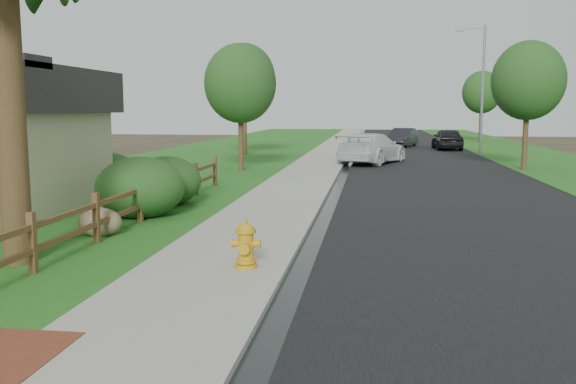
# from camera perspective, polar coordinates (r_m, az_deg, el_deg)

# --- Properties ---
(ground) EXTENTS (120.00, 120.00, 0.00)m
(ground) POSITION_cam_1_polar(r_m,az_deg,el_deg) (7.35, -8.91, -14.72)
(ground) COLOR #312A1A
(road) EXTENTS (8.00, 90.00, 0.02)m
(road) POSITION_cam_1_polar(r_m,az_deg,el_deg) (41.67, 11.45, 3.74)
(road) COLOR black
(road) RESTS_ON ground
(curb) EXTENTS (0.40, 90.00, 0.12)m
(curb) POSITION_cam_1_polar(r_m,az_deg,el_deg) (41.61, 5.66, 3.92)
(curb) COLOR gray
(curb) RESTS_ON ground
(wet_gutter) EXTENTS (0.50, 90.00, 0.00)m
(wet_gutter) POSITION_cam_1_polar(r_m,az_deg,el_deg) (41.60, 6.15, 3.86)
(wet_gutter) COLOR black
(wet_gutter) RESTS_ON road
(sidewalk) EXTENTS (2.20, 90.00, 0.10)m
(sidewalk) POSITION_cam_1_polar(r_m,az_deg,el_deg) (41.68, 3.87, 3.93)
(sidewalk) COLOR gray
(sidewalk) RESTS_ON ground
(grass_strip) EXTENTS (1.60, 90.00, 0.06)m
(grass_strip) POSITION_cam_1_polar(r_m,az_deg,el_deg) (41.86, 1.27, 3.94)
(grass_strip) COLOR #225317
(grass_strip) RESTS_ON ground
(lawn_near) EXTENTS (9.00, 90.00, 0.04)m
(lawn_near) POSITION_cam_1_polar(r_m,az_deg,el_deg) (42.77, -5.68, 3.97)
(lawn_near) COLOR #225317
(lawn_near) RESTS_ON ground
(verge_far) EXTENTS (6.00, 90.00, 0.04)m
(verge_far) POSITION_cam_1_polar(r_m,az_deg,el_deg) (42.65, 20.76, 3.50)
(verge_far) COLOR #225317
(verge_far) RESTS_ON ground
(ranch_fence) EXTENTS (0.12, 16.92, 1.10)m
(ranch_fence) POSITION_cam_1_polar(r_m,az_deg,el_deg) (14.23, -15.45, -1.35)
(ranch_fence) COLOR #53361B
(ranch_fence) RESTS_ON ground
(fire_hydrant) EXTENTS (0.55, 0.44, 0.84)m
(fire_hydrant) POSITION_cam_1_polar(r_m,az_deg,el_deg) (10.47, -3.96, -5.02)
(fire_hydrant) COLOR gold
(fire_hydrant) RESTS_ON sidewalk
(white_suv) EXTENTS (3.99, 5.83, 1.57)m
(white_suv) POSITION_cam_1_polar(r_m,az_deg,el_deg) (31.93, 7.87, 4.08)
(white_suv) COLOR silver
(white_suv) RESTS_ON road
(dark_car_mid) EXTENTS (1.89, 4.46, 1.50)m
(dark_car_mid) POSITION_cam_1_polar(r_m,az_deg,el_deg) (44.07, 14.69, 4.84)
(dark_car_mid) COLOR black
(dark_car_mid) RESTS_ON road
(dark_car_far) EXTENTS (2.63, 4.46, 1.39)m
(dark_car_far) POSITION_cam_1_polar(r_m,az_deg,el_deg) (46.75, 10.68, 5.04)
(dark_car_far) COLOR black
(dark_car_far) RESTS_ON road
(streetlight) EXTENTS (1.82, 0.52, 7.92)m
(streetlight) POSITION_cam_1_polar(r_m,az_deg,el_deg) (39.99, 17.56, 9.80)
(streetlight) COLOR gray
(streetlight) RESTS_ON ground
(boulder) EXTENTS (1.13, 0.95, 0.66)m
(boulder) POSITION_cam_1_polar(r_m,az_deg,el_deg) (14.03, -17.19, -2.74)
(boulder) COLOR brown
(boulder) RESTS_ON ground
(shrub_b) EXTENTS (2.98, 2.98, 1.60)m
(shrub_b) POSITION_cam_1_polar(r_m,az_deg,el_deg) (16.14, -13.66, 0.41)
(shrub_b) COLOR #1C4016
(shrub_b) RESTS_ON ground
(shrub_c) EXTENTS (2.29, 2.29, 1.46)m
(shrub_c) POSITION_cam_1_polar(r_m,az_deg,el_deg) (18.02, -11.32, 1.00)
(shrub_c) COLOR #1C4016
(shrub_c) RESTS_ON ground
(shrub_d) EXTENTS (2.72, 2.72, 1.42)m
(shrub_d) POSITION_cam_1_polar(r_m,az_deg,el_deg) (20.59, -16.58, 1.60)
(shrub_d) COLOR #1C4016
(shrub_d) RESTS_ON ground
(tree_near_left) EXTENTS (3.24, 3.24, 5.74)m
(tree_near_left) POSITION_cam_1_polar(r_m,az_deg,el_deg) (27.77, -4.48, 10.08)
(tree_near_left) COLOR #362A16
(tree_near_left) RESTS_ON ground
(tree_near_right) EXTENTS (3.28, 3.28, 5.91)m
(tree_near_right) POSITION_cam_1_polar(r_m,az_deg,el_deg) (30.25, 21.56, 9.65)
(tree_near_right) COLOR #362A16
(tree_near_right) RESTS_ON ground
(tree_mid_left) EXTENTS (3.77, 3.77, 6.75)m
(tree_mid_left) POSITION_cam_1_polar(r_m,az_deg,el_deg) (37.29, -4.13, 10.57)
(tree_mid_left) COLOR #362A16
(tree_mid_left) RESTS_ON ground
(tree_far_right) EXTENTS (3.29, 3.29, 6.07)m
(tree_far_right) POSITION_cam_1_polar(r_m,az_deg,el_deg) (55.15, 17.68, 8.87)
(tree_far_right) COLOR #362A16
(tree_far_right) RESTS_ON ground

